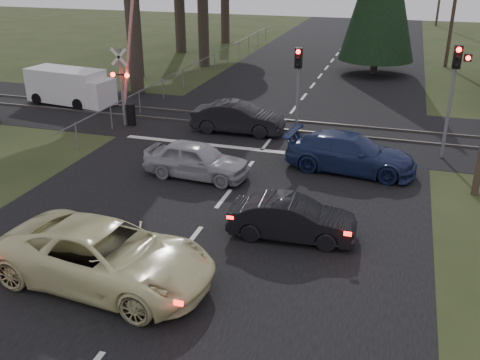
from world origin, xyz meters
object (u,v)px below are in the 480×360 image
at_px(traffic_signal_right, 455,81).
at_px(traffic_signal_center, 298,77).
at_px(silver_car, 197,160).
at_px(white_van, 72,87).
at_px(dark_car_far, 238,118).
at_px(crossing_signal, 126,85).
at_px(utility_pole_mid, 455,1).
at_px(cream_coupe, 106,256).
at_px(blue_sedan, 350,153).
at_px(dark_hatchback, 292,219).

xyz_separation_m(traffic_signal_right, traffic_signal_center, (-6.55, 1.20, -0.51)).
bearing_deg(silver_car, traffic_signal_center, -19.43).
bearing_deg(white_van, silver_car, -28.99).
distance_m(silver_car, dark_car_far, 5.71).
bearing_deg(silver_car, crossing_signal, 51.46).
distance_m(utility_pole_mid, white_van, 27.40).
bearing_deg(utility_pole_mid, cream_coupe, -106.58).
height_order(crossing_signal, traffic_signal_right, crossing_signal).
bearing_deg(silver_car, blue_sedan, -62.93).
bearing_deg(dark_hatchback, crossing_signal, 45.85).
relative_size(cream_coupe, dark_car_far, 1.33).
distance_m(utility_pole_mid, silver_car, 27.63).
bearing_deg(traffic_signal_center, blue_sedan, -51.60).
relative_size(utility_pole_mid, white_van, 1.72).
distance_m(cream_coupe, silver_car, 7.39).
relative_size(traffic_signal_center, silver_car, 1.00).
bearing_deg(cream_coupe, crossing_signal, 30.77).
relative_size(traffic_signal_right, dark_hatchback, 1.23).
xyz_separation_m(traffic_signal_right, silver_car, (-9.17, -4.87, -2.62)).
relative_size(crossing_signal, blue_sedan, 1.37).
bearing_deg(traffic_signal_right, dark_car_far, 174.82).
height_order(dark_hatchback, silver_car, silver_car).
bearing_deg(dark_car_far, blue_sedan, -121.87).
xyz_separation_m(blue_sedan, dark_car_far, (-5.68, 3.34, -0.02)).
bearing_deg(dark_hatchback, traffic_signal_right, -32.15).
height_order(traffic_signal_right, silver_car, traffic_signal_right).
xyz_separation_m(traffic_signal_right, dark_hatchback, (-4.68, -8.47, -2.68)).
distance_m(utility_pole_mid, dark_car_far, 22.55).
relative_size(cream_coupe, blue_sedan, 1.14).
bearing_deg(traffic_signal_right, dark_hatchback, -118.90).
relative_size(blue_sedan, white_van, 0.97).
bearing_deg(traffic_signal_center, traffic_signal_right, -10.41).
xyz_separation_m(traffic_signal_center, cream_coupe, (-2.26, -13.45, -2.00)).
height_order(traffic_signal_right, utility_pole_mid, utility_pole_mid).
xyz_separation_m(blue_sedan, white_van, (-16.16, 5.50, 0.26)).
xyz_separation_m(utility_pole_mid, dark_hatchback, (-5.63, -29.00, -4.09)).
relative_size(crossing_signal, traffic_signal_right, 1.48).
relative_size(crossing_signal, silver_car, 1.70).
distance_m(utility_pole_mid, blue_sedan, 23.81).
xyz_separation_m(crossing_signal, traffic_signal_center, (8.27, 0.89, 0.75)).
height_order(traffic_signal_right, dark_car_far, traffic_signal_right).
distance_m(traffic_signal_center, dark_hatchback, 10.09).
distance_m(dark_hatchback, silver_car, 5.77).
height_order(traffic_signal_center, white_van, traffic_signal_center).
distance_m(crossing_signal, utility_pole_mid, 25.78).
distance_m(traffic_signal_right, cream_coupe, 15.29).
xyz_separation_m(dark_hatchback, dark_car_far, (-4.61, 9.32, 0.09)).
relative_size(utility_pole_mid, dark_hatchback, 2.35).
xyz_separation_m(crossing_signal, blue_sedan, (11.21, -2.81, -1.32)).
distance_m(traffic_signal_right, white_van, 20.13).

